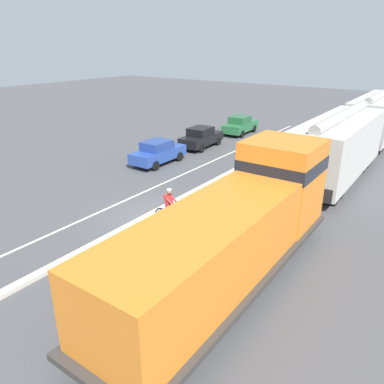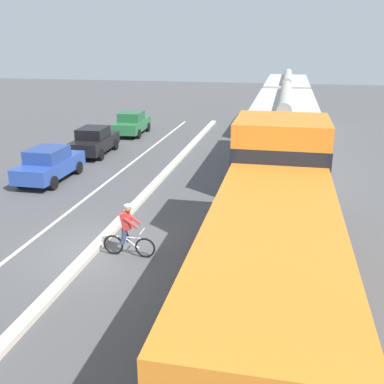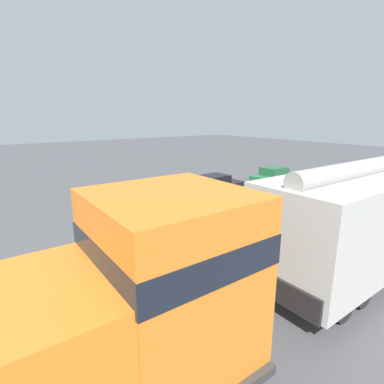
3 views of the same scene
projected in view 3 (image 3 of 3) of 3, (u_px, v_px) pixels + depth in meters
name	position (u px, v px, depth m)	size (l,w,h in m)	color
ground_plane	(42.00, 287.00, 10.01)	(120.00, 120.00, 0.00)	#4C4C4F
median_curb	(188.00, 241.00, 13.42)	(0.36, 36.00, 0.16)	beige
lane_stripe	(161.00, 227.00, 15.32)	(0.14, 36.00, 0.01)	silver
hopper_car_lead	(372.00, 214.00, 10.87)	(2.90, 10.60, 4.18)	beige
parked_car_blue	(146.00, 199.00, 17.63)	(1.85, 4.21, 1.62)	#28479E
parked_car_black	(215.00, 186.00, 20.66)	(1.99, 4.28, 1.62)	black
parked_car_green	(274.00, 177.00, 23.92)	(1.99, 4.28, 1.62)	#286B3D
cyclist	(40.00, 282.00, 8.77)	(1.71, 0.48, 1.71)	black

